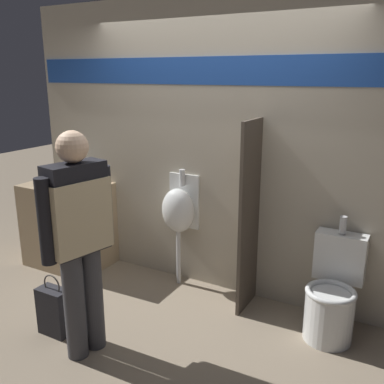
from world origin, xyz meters
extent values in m
plane|color=gray|center=(0.00, 0.00, 0.00)|extent=(16.00, 16.00, 0.00)
cube|color=#B2A893|center=(0.00, 0.60, 1.35)|extent=(4.11, 0.06, 2.70)
cube|color=#1E479E|center=(0.00, 0.56, 2.05)|extent=(4.03, 0.01, 0.24)
cube|color=tan|center=(-1.58, 0.26, 0.45)|extent=(0.85, 0.61, 0.90)
cylinder|color=silver|center=(-1.53, 0.32, 0.95)|extent=(0.39, 0.39, 0.10)
cylinder|color=silver|center=(-1.53, 0.46, 1.07)|extent=(0.03, 0.03, 0.14)
cube|color=#232328|center=(-1.32, 0.14, 0.90)|extent=(0.07, 0.14, 0.01)
cube|color=#4C4238|center=(0.45, 0.36, 0.84)|extent=(0.03, 0.41, 1.67)
cylinder|color=silver|center=(-0.30, 0.44, 0.28)|extent=(0.04, 0.04, 0.56)
ellipsoid|color=silver|center=(-0.30, 0.44, 0.76)|extent=(0.34, 0.24, 0.43)
cube|color=silver|center=(-0.30, 0.56, 0.82)|extent=(0.32, 0.02, 0.54)
cylinder|color=silver|center=(-0.30, 0.52, 1.07)|extent=(0.06, 0.06, 0.16)
cylinder|color=silver|center=(1.20, 0.20, 0.20)|extent=(0.37, 0.37, 0.39)
torus|color=silver|center=(1.20, 0.20, 0.41)|extent=(0.39, 0.39, 0.04)
cube|color=silver|center=(1.20, 0.48, 0.59)|extent=(0.40, 0.16, 0.40)
cylinder|color=silver|center=(1.20, 0.46, 0.87)|extent=(0.06, 0.06, 0.14)
cylinder|color=#3D3D42|center=(-0.37, -0.91, 0.40)|extent=(0.15, 0.15, 0.81)
cylinder|color=#3D3D42|center=(-0.34, -0.75, 0.40)|extent=(0.15, 0.15, 0.81)
cube|color=black|center=(-0.35, -0.83, 1.13)|extent=(0.27, 0.45, 0.64)
cube|color=#C6B289|center=(-0.35, -0.83, 1.08)|extent=(0.30, 0.48, 0.51)
cylinder|color=black|center=(-0.40, -1.06, 1.10)|extent=(0.10, 0.10, 0.59)
cylinder|color=black|center=(-0.30, -0.59, 1.10)|extent=(0.10, 0.10, 0.59)
sphere|color=beige|center=(-0.35, -0.83, 1.56)|extent=(0.22, 0.22, 0.22)
cube|color=#232328|center=(-0.73, -0.78, 0.19)|extent=(0.26, 0.14, 0.39)
torus|color=#4C4742|center=(-0.73, -0.78, 0.43)|extent=(0.17, 0.01, 0.17)
camera|label=1|loc=(1.70, -2.89, 2.03)|focal=40.00mm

